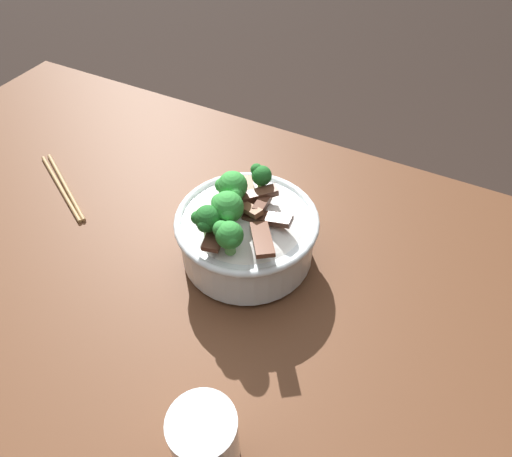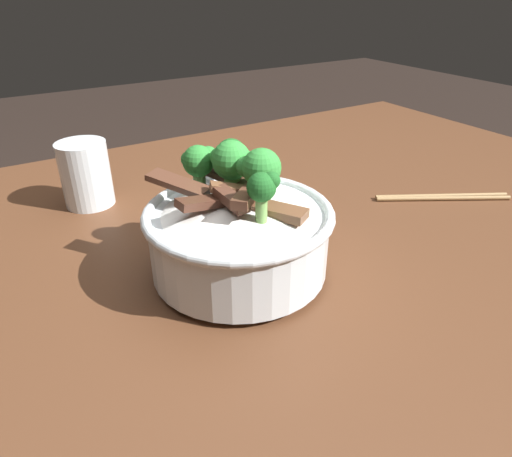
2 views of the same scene
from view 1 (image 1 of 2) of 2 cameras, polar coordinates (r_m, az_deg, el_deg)
name	(u,v)px [view 1 (image 1 of 2)]	position (r m, az deg, el deg)	size (l,w,h in m)	color
ground	(189,444)	(1.48, -8.19, -24.46)	(10.00, 10.00, 0.00)	black
dining_table	(148,300)	(0.86, -13.00, -8.51)	(1.28, 0.90, 0.80)	#56331E
rice_bowl	(246,230)	(0.72, -1.24, -0.12)	(0.22, 0.22, 0.16)	silver
drinking_glass	(205,443)	(0.57, -6.17, -24.52)	(0.08, 0.08, 0.10)	white
chopsticks_pair	(63,186)	(0.95, -22.41, 4.74)	(0.20, 0.12, 0.01)	#9E7A4C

